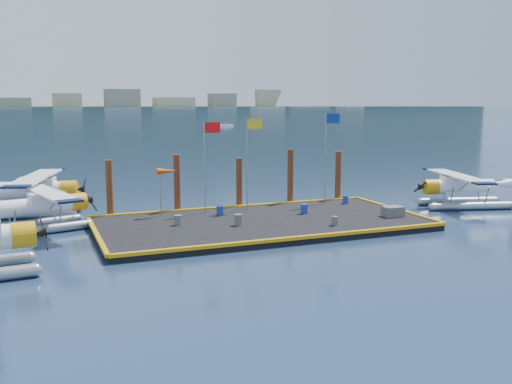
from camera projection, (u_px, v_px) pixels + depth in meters
The scene contains 23 objects.
ground at pixel (261, 227), 35.59m from camera, with size 4000.00×4000.00×0.00m, color navy.
dock at pixel (261, 224), 35.56m from camera, with size 20.00×10.00×0.40m, color black.
dock_bumpers at pixel (261, 219), 35.51m from camera, with size 20.25×10.25×0.18m, color #C38B0B, non-canonical shape.
far_backdrop at pixel (117, 101), 1716.43m from camera, with size 3050.00×2050.00×810.00m.
seaplane_b at pixel (41, 208), 34.27m from camera, with size 8.33×8.98×3.19m.
seaplane_c at pixel (31, 193), 38.95m from camera, with size 9.43×10.16×3.61m.
seaplane_d at pixel (461, 189), 41.85m from camera, with size 8.48×9.13×3.25m.
drum_0 at pixel (178, 220), 34.13m from camera, with size 0.43×0.43×0.61m, color #57585C.
drum_1 at pixel (335, 221), 34.07m from camera, with size 0.39×0.39×0.55m, color #57585C.
drum_2 at pixel (304, 209), 37.65m from camera, with size 0.46×0.46×0.65m, color navy.
drum_3 at pixel (238, 220), 34.04m from camera, with size 0.48×0.48×0.68m, color #57585C.
drum_4 at pixel (346, 200), 41.41m from camera, with size 0.42×0.42×0.59m, color navy.
drum_5 at pixel (220, 211), 37.08m from camera, with size 0.45×0.45×0.63m, color navy.
crate at pixel (393, 211), 36.74m from camera, with size 1.30×0.87×0.65m, color #57585C.
flagpole_red at pixel (208, 153), 37.55m from camera, with size 1.14×0.08×6.00m.
flagpole_yellow at pixel (250, 150), 38.63m from camera, with size 1.14×0.08×6.20m.
flagpole_blue at pixel (328, 145), 40.79m from camera, with size 1.14×0.08×6.50m.
windsock at pixel (167, 172), 36.74m from camera, with size 1.40×0.44×3.12m.
piling_0 at pixel (110, 191), 37.13m from camera, with size 0.44×0.44×4.00m, color #4C2715.
piling_1 at pixel (177, 185), 38.76m from camera, with size 0.44×0.44×4.20m, color #4C2715.
piling_2 at pixel (239, 185), 40.43m from camera, with size 0.44×0.44×3.80m, color #4C2715.
piling_3 at pixel (290, 178), 41.85m from camera, with size 0.44×0.44×4.30m, color #4C2715.
piling_4 at pixel (338, 178), 43.33m from camera, with size 0.44×0.44×4.00m, color #4C2715.
Camera 1 is at (-13.17, -32.23, 7.71)m, focal length 40.00 mm.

